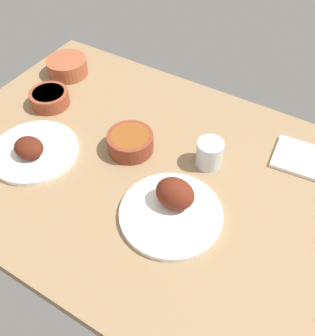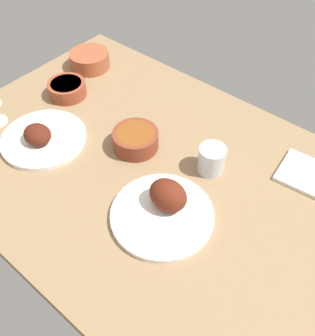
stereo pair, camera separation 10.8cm
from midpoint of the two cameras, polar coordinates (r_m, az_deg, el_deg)
The scene contains 8 objects.
dining_table at distance 110.92cm, azimuth 2.78°, elevation -1.53°, with size 140.00×90.00×4.00cm, color #937551.
plate_center_main at distance 98.67cm, azimuth 4.19°, elevation -6.22°, with size 27.45×27.45×9.54cm.
plate_near_viewer at distance 120.90cm, azimuth -14.77°, elevation 4.36°, with size 26.62×26.62×7.04cm.
bowl_cream at distance 137.06cm, azimuth -11.42°, elevation 11.70°, with size 13.18×13.18×5.09cm.
bowl_soup at distance 114.34cm, azimuth -0.67°, elevation 4.28°, with size 14.05×14.05×5.83cm.
bowl_onions at distance 150.19cm, azimuth -8.22°, elevation 15.99°, with size 14.90×14.90×6.07cm.
water_tumbler at distance 108.99cm, azimuth 11.04°, elevation 1.14°, with size 7.88×7.88×8.48cm, color silver.
folded_napkin at distance 118.44cm, azimuth 25.19°, elevation -1.51°, with size 19.64×13.95×1.20cm, color white.
Camera 2 is at (-45.76, 55.03, 86.91)cm, focal length 40.01 mm.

